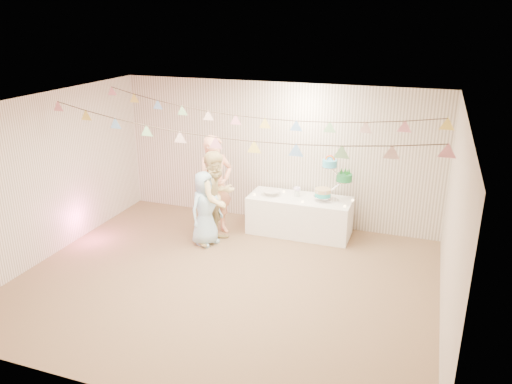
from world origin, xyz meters
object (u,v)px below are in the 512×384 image
(cake_stand, at_px, (333,176))
(person_adult_a, at_px, (216,186))
(person_child, at_px, (206,208))
(table, at_px, (300,215))
(person_adult_b, at_px, (217,198))

(cake_stand, height_order, person_adult_a, person_adult_a)
(cake_stand, relative_size, person_child, 0.58)
(table, xyz_separation_m, person_child, (-1.39, -0.94, 0.31))
(person_adult_a, relative_size, person_adult_b, 1.11)
(table, bearing_deg, person_adult_a, -160.76)
(person_adult_b, bearing_deg, cake_stand, -43.86)
(person_adult_b, height_order, person_child, person_adult_b)
(table, distance_m, person_adult_a, 1.58)
(cake_stand, xyz_separation_m, person_adult_b, (-1.79, -0.86, -0.32))
(person_adult_b, bearing_deg, table, -36.39)
(person_child, bearing_deg, person_adult_b, -26.57)
(cake_stand, distance_m, person_adult_b, 2.01)
(person_adult_a, bearing_deg, person_adult_b, -117.49)
(person_adult_a, distance_m, person_adult_b, 0.37)
(table, xyz_separation_m, person_adult_a, (-1.40, -0.49, 0.56))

